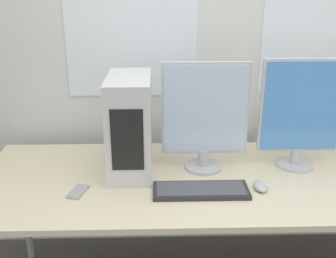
{
  "coord_description": "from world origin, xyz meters",
  "views": [
    {
      "loc": [
        -0.41,
        -1.28,
        1.63
      ],
      "look_at": [
        -0.36,
        0.43,
        0.98
      ],
      "focal_mm": 42.0,
      "sensor_mm": 36.0,
      "label": 1
    }
  ],
  "objects": [
    {
      "name": "wall_back",
      "position": [
        0.0,
        0.98,
        1.35
      ],
      "size": [
        8.0,
        0.07,
        2.7
      ],
      "color": "silver",
      "rests_on": "ground_plane"
    },
    {
      "name": "desk",
      "position": [
        0.0,
        0.43,
        0.69
      ],
      "size": [
        2.58,
        0.85,
        0.73
      ],
      "color": "beige",
      "rests_on": "ground_plane"
    },
    {
      "name": "pc_tower",
      "position": [
        -0.54,
        0.52,
        0.97
      ],
      "size": [
        0.21,
        0.4,
        0.48
      ],
      "color": "silver",
      "rests_on": "desk"
    },
    {
      "name": "monitor_main",
      "position": [
        -0.18,
        0.52,
        1.02
      ],
      "size": [
        0.42,
        0.19,
        0.55
      ],
      "color": "#B7B7BC",
      "rests_on": "desk"
    },
    {
      "name": "monitor_right_near",
      "position": [
        0.3,
        0.53,
        1.02
      ],
      "size": [
        0.41,
        0.19,
        0.56
      ],
      "color": "#B7B7BC",
      "rests_on": "desk"
    },
    {
      "name": "keyboard",
      "position": [
        -0.22,
        0.27,
        0.74
      ],
      "size": [
        0.43,
        0.16,
        0.02
      ],
      "color": "#28282D",
      "rests_on": "desk"
    },
    {
      "name": "mouse",
      "position": [
        0.06,
        0.3,
        0.75
      ],
      "size": [
        0.06,
        0.11,
        0.03
      ],
      "color": "#B2B2B7",
      "rests_on": "desk"
    },
    {
      "name": "cell_phone",
      "position": [
        -0.77,
        0.29,
        0.74
      ],
      "size": [
        0.09,
        0.13,
        0.01
      ],
      "rotation": [
        0.0,
        0.0,
        -0.26
      ],
      "color": "#99999E",
      "rests_on": "desk"
    }
  ]
}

